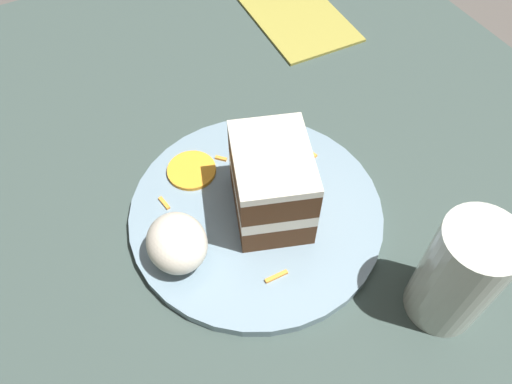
# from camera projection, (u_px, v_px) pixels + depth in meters

# --- Properties ---
(ground_plane) EXTENTS (6.00, 6.00, 0.00)m
(ground_plane) POSITION_uv_depth(u_px,v_px,m) (274.00, 178.00, 0.60)
(ground_plane) COLOR #4C4742
(ground_plane) RESTS_ON ground
(dining_table) EXTENTS (0.95, 0.80, 0.03)m
(dining_table) POSITION_uv_depth(u_px,v_px,m) (274.00, 171.00, 0.59)
(dining_table) COLOR #384742
(dining_table) RESTS_ON ground
(plate) EXTENTS (0.27, 0.27, 0.01)m
(plate) POSITION_uv_depth(u_px,v_px,m) (256.00, 213.00, 0.53)
(plate) COLOR gray
(plate) RESTS_ON dining_table
(cake_slice) EXTENTS (0.12, 0.10, 0.09)m
(cake_slice) POSITION_uv_depth(u_px,v_px,m) (272.00, 183.00, 0.49)
(cake_slice) COLOR #4C2D19
(cake_slice) RESTS_ON plate
(cream_dollop) EXTENTS (0.06, 0.06, 0.05)m
(cream_dollop) POSITION_uv_depth(u_px,v_px,m) (177.00, 243.00, 0.47)
(cream_dollop) COLOR silver
(cream_dollop) RESTS_ON plate
(orange_garnish) EXTENTS (0.05, 0.05, 0.00)m
(orange_garnish) POSITION_uv_depth(u_px,v_px,m) (192.00, 170.00, 0.55)
(orange_garnish) COLOR orange
(orange_garnish) RESTS_ON plate
(carrot_shreds_scatter) EXTENTS (0.17, 0.18, 0.00)m
(carrot_shreds_scatter) POSITION_uv_depth(u_px,v_px,m) (250.00, 180.00, 0.55)
(carrot_shreds_scatter) COLOR orange
(carrot_shreds_scatter) RESTS_ON plate
(drinking_glass) EXTENTS (0.07, 0.07, 0.12)m
(drinking_glass) POSITION_uv_depth(u_px,v_px,m) (456.00, 279.00, 0.43)
(drinking_glass) COLOR beige
(drinking_glass) RESTS_ON dining_table
(menu_card) EXTENTS (0.26, 0.13, 0.00)m
(menu_card) POSITION_uv_depth(u_px,v_px,m) (286.00, 5.00, 0.76)
(menu_card) COLOR #9E933D
(menu_card) RESTS_ON dining_table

